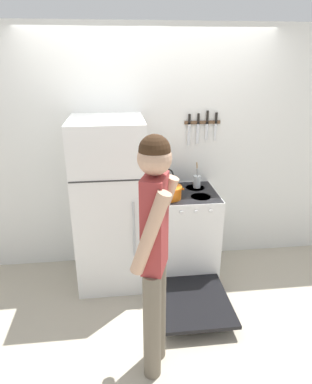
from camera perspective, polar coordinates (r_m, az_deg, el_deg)
name	(u,v)px	position (r m, az deg, el deg)	size (l,w,h in m)	color
ground_plane	(151,256)	(4.19, -0.83, -10.55)	(14.00, 14.00, 0.00)	#B2A893
wall_back	(150,152)	(3.70, -0.99, 6.63)	(10.00, 0.06, 2.55)	silver
refrigerator	(110,204)	(3.46, -7.63, -2.05)	(0.69, 0.74, 1.71)	white
stove_range	(182,235)	(3.69, 4.37, -7.11)	(0.71, 1.38, 0.93)	white
dutch_oven_pot	(169,192)	(3.36, 2.23, -0.02)	(0.29, 0.25, 0.15)	orange
tea_kettle	(167,183)	(3.59, 1.82, 1.49)	(0.24, 0.19, 0.23)	black
utensil_jar	(197,181)	(3.66, 6.85, 1.83)	(0.08, 0.08, 0.28)	silver
person	(155,249)	(2.33, -0.21, -9.47)	(0.37, 0.43, 1.81)	#6B6051
wall_knife_strip	(202,123)	(3.68, 7.76, 11.36)	(0.38, 0.03, 0.36)	brown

